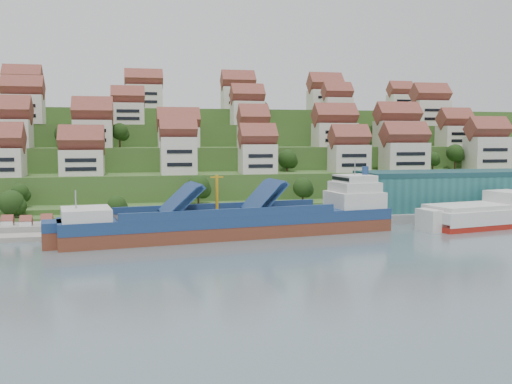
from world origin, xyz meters
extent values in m
plane|color=slate|center=(0.00, 0.00, 0.00)|extent=(300.00, 300.00, 0.00)
cube|color=gray|center=(20.00, 15.00, 1.10)|extent=(180.00, 14.00, 2.20)
cube|color=gray|center=(-58.00, 12.00, 0.50)|extent=(45.00, 20.00, 1.00)
cube|color=#2D4C1E|center=(0.00, 86.00, 2.00)|extent=(260.00, 128.00, 4.00)
cube|color=#2D4C1E|center=(0.00, 91.00, 5.50)|extent=(260.00, 118.00, 11.00)
cube|color=#2D4C1E|center=(0.00, 99.00, 9.00)|extent=(260.00, 102.00, 18.00)
cube|color=#2D4C1E|center=(0.00, 107.00, 12.50)|extent=(260.00, 86.00, 25.00)
cube|color=#2D4C1E|center=(0.00, 116.00, 15.50)|extent=(260.00, 68.00, 31.00)
cube|color=beige|center=(-67.77, 37.28, 14.63)|extent=(10.21, 8.66, 7.26)
cube|color=beige|center=(-48.51, 38.88, 14.35)|extent=(11.10, 8.57, 6.70)
cube|color=beige|center=(-23.31, 36.89, 16.04)|extent=(9.50, 7.03, 10.08)
cube|color=beige|center=(-1.52, 36.23, 15.03)|extent=(9.74, 7.62, 8.06)
cube|color=beige|center=(26.08, 37.87, 14.92)|extent=(10.62, 7.73, 7.84)
cube|color=beige|center=(44.35, 39.59, 15.20)|extent=(13.00, 8.26, 8.39)
cube|color=beige|center=(72.64, 40.21, 16.06)|extent=(12.04, 8.31, 10.12)
cube|color=beige|center=(-70.30, 52.83, 21.95)|extent=(14.21, 8.90, 7.90)
cube|color=beige|center=(-46.49, 54.85, 21.97)|extent=(10.97, 8.98, 7.94)
cube|color=beige|center=(-21.79, 54.48, 20.96)|extent=(12.07, 7.90, 5.91)
cube|color=beige|center=(0.55, 51.67, 21.27)|extent=(8.59, 8.56, 6.53)
cube|color=beige|center=(27.67, 54.61, 21.73)|extent=(12.96, 8.36, 7.46)
cube|color=beige|center=(48.81, 53.72, 22.10)|extent=(13.67, 8.18, 8.20)
cube|color=beige|center=(70.94, 55.89, 21.38)|extent=(10.36, 8.04, 6.76)
cube|color=beige|center=(-67.54, 67.76, 29.38)|extent=(11.68, 7.86, 8.77)
cube|color=beige|center=(-36.51, 69.13, 28.41)|extent=(10.01, 7.30, 6.81)
cube|color=beige|center=(2.42, 69.91, 28.94)|extent=(10.47, 7.79, 7.88)
cube|color=beige|center=(33.76, 69.07, 29.75)|extent=(9.41, 7.14, 9.49)
cube|color=beige|center=(69.74, 70.70, 29.51)|extent=(12.52, 8.47, 9.03)
cube|color=beige|center=(-71.25, 89.84, 35.24)|extent=(12.00, 8.03, 8.47)
cube|color=beige|center=(-31.00, 87.99, 35.12)|extent=(12.59, 7.51, 8.23)
cube|color=beige|center=(2.44, 86.95, 34.98)|extent=(11.52, 8.15, 7.95)
cube|color=beige|center=(36.10, 88.30, 34.83)|extent=(12.13, 8.73, 7.65)
cube|color=beige|center=(68.09, 90.78, 34.32)|extent=(9.14, 7.05, 6.63)
ellipsoid|color=#1E3A13|center=(-62.29, 27.93, 7.71)|extent=(4.38, 4.38, 4.38)
ellipsoid|color=#1E3A13|center=(8.54, 26.11, 7.79)|extent=(5.33, 5.33, 5.33)
ellipsoid|color=#1E3A13|center=(-19.22, 26.29, 8.48)|extent=(5.95, 5.95, 5.95)
ellipsoid|color=#1E3A13|center=(55.84, 43.11, 14.39)|extent=(4.36, 4.36, 4.36)
ellipsoid|color=#1E3A13|center=(63.40, 43.11, 16.18)|extent=(5.45, 5.45, 5.45)
ellipsoid|color=#1E3A13|center=(9.08, 43.66, 14.68)|extent=(5.63, 5.63, 5.63)
ellipsoid|color=#1E3A13|center=(43.65, 59.83, 22.90)|extent=(4.92, 4.92, 4.92)
ellipsoid|color=#1E3A13|center=(-54.66, 59.38, 21.94)|extent=(6.45, 6.45, 6.45)
ellipsoid|color=#1E3A13|center=(-39.04, 57.97, 22.78)|extent=(5.04, 5.04, 5.04)
ellipsoid|color=#1E3A13|center=(7.06, 73.21, 30.26)|extent=(7.28, 7.28, 7.28)
ellipsoid|color=#1E3A13|center=(34.53, 75.94, 30.28)|extent=(4.75, 4.75, 4.75)
ellipsoid|color=#1E3A13|center=(36.58, 73.97, 29.10)|extent=(5.45, 5.45, 5.45)
ellipsoid|color=#1E3A13|center=(-62.56, 19.00, 6.22)|extent=(5.71, 5.71, 5.71)
ellipsoid|color=#1E3A13|center=(-39.32, 19.00, 5.08)|extent=(4.49, 4.49, 4.49)
cube|color=#246062|center=(52.00, 17.00, 7.20)|extent=(60.00, 15.00, 10.00)
cylinder|color=gray|center=(18.00, 10.00, 6.20)|extent=(0.16, 0.16, 8.00)
cube|color=maroon|center=(18.60, 10.00, 9.80)|extent=(1.20, 0.05, 0.80)
cube|color=white|center=(-62.00, 11.50, 2.10)|extent=(2.40, 2.20, 2.20)
cube|color=white|center=(-58.00, 10.00, 2.10)|extent=(2.40, 2.20, 2.20)
cube|color=white|center=(-54.00, 11.50, 2.10)|extent=(2.40, 2.20, 2.20)
cube|color=brown|center=(-14.82, -0.23, 1.00)|extent=(71.78, 20.50, 4.55)
cube|color=navy|center=(-14.82, -0.23, 3.91)|extent=(71.80, 20.61, 2.37)
cube|color=silver|center=(-44.56, -4.32, 6.19)|extent=(10.43, 11.52, 2.37)
cube|color=#262628|center=(-16.63, -0.47, 5.09)|extent=(46.33, 15.40, 0.27)
cube|color=navy|center=(-26.54, -1.84, 8.19)|extent=(8.12, 10.88, 6.29)
cube|color=navy|center=(-8.51, 0.64, 8.19)|extent=(7.78, 10.83, 6.65)
cylinder|color=orange|center=(-18.43, -0.72, 9.10)|extent=(0.72, 0.72, 8.19)
cube|color=silver|center=(14.02, 3.75, 6.82)|extent=(12.23, 11.76, 3.64)
cube|color=silver|center=(14.02, 3.75, 9.73)|extent=(10.28, 10.43, 2.27)
cube|color=silver|center=(14.02, 3.75, 11.64)|extent=(8.33, 9.10, 1.64)
cylinder|color=navy|center=(16.72, 4.12, 13.37)|extent=(1.64, 1.64, 2.00)
cube|color=maroon|center=(45.36, 0.38, 0.61)|extent=(32.11, 16.70, 2.65)
cube|color=silver|center=(45.36, 0.38, 2.85)|extent=(32.13, 16.81, 3.26)
cube|color=silver|center=(45.36, 0.38, 4.89)|extent=(30.40, 15.32, 1.22)
cube|color=silver|center=(52.86, 1.81, 6.62)|extent=(9.68, 10.32, 3.06)
camera|label=1|loc=(-35.73, -118.15, 20.95)|focal=40.00mm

